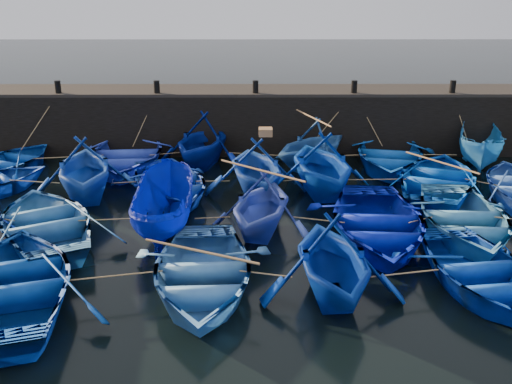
{
  "coord_description": "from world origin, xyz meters",
  "views": [
    {
      "loc": [
        -0.05,
        -13.49,
        6.91
      ],
      "look_at": [
        0.0,
        3.2,
        0.7
      ],
      "focal_mm": 40.0,
      "sensor_mm": 36.0,
      "label": 1
    }
  ],
  "objects": [
    {
      "name": "ground",
      "position": [
        0.0,
        0.0,
        0.0
      ],
      "size": [
        120.0,
        120.0,
        0.0
      ],
      "primitive_type": "plane",
      "color": "black",
      "rests_on": "ground"
    },
    {
      "name": "quay_wall",
      "position": [
        0.0,
        10.5,
        1.25
      ],
      "size": [
        26.0,
        2.5,
        2.5
      ],
      "primitive_type": "cube",
      "color": "black",
      "rests_on": "ground"
    },
    {
      "name": "quay_top",
      "position": [
        0.0,
        10.5,
        2.56
      ],
      "size": [
        26.0,
        2.5,
        0.12
      ],
      "primitive_type": "cube",
      "color": "black",
      "rests_on": "quay_wall"
    },
    {
      "name": "bollard_0",
      "position": [
        -8.0,
        9.6,
        2.87
      ],
      "size": [
        0.24,
        0.24,
        0.5
      ],
      "primitive_type": "cylinder",
      "color": "black",
      "rests_on": "quay_top"
    },
    {
      "name": "bollard_1",
      "position": [
        -4.0,
        9.6,
        2.87
      ],
      "size": [
        0.24,
        0.24,
        0.5
      ],
      "primitive_type": "cylinder",
      "color": "black",
      "rests_on": "quay_top"
    },
    {
      "name": "bollard_2",
      "position": [
        0.0,
        9.6,
        2.87
      ],
      "size": [
        0.24,
        0.24,
        0.5
      ],
      "primitive_type": "cylinder",
      "color": "black",
      "rests_on": "quay_top"
    },
    {
      "name": "bollard_3",
      "position": [
        4.0,
        9.6,
        2.87
      ],
      "size": [
        0.24,
        0.24,
        0.5
      ],
      "primitive_type": "cylinder",
      "color": "black",
      "rests_on": "quay_top"
    },
    {
      "name": "bollard_4",
      "position": [
        8.0,
        9.6,
        2.87
      ],
      "size": [
        0.24,
        0.24,
        0.5
      ],
      "primitive_type": "cylinder",
      "color": "black",
      "rests_on": "quay_top"
    },
    {
      "name": "boat_0",
      "position": [
        -9.38,
        7.26,
        0.46
      ],
      "size": [
        4.53,
        5.27,
        0.92
      ],
      "primitive_type": "imported",
      "rotation": [
        0.0,
        0.0,
        2.78
      ],
      "color": "navy",
      "rests_on": "ground"
    },
    {
      "name": "boat_1",
      "position": [
        -5.01,
        7.73,
        0.59
      ],
      "size": [
        4.52,
        6.01,
        1.18
      ],
      "primitive_type": "imported",
      "rotation": [
        0.0,
        0.0,
        0.08
      ],
      "color": "#1F34B8",
      "rests_on": "ground"
    },
    {
      "name": "boat_2",
      "position": [
        -2.1,
        8.07,
        1.08
      ],
      "size": [
        4.48,
        4.88,
        2.16
      ],
      "primitive_type": "imported",
      "rotation": [
        0.0,
        0.0,
        -0.26
      ],
      "color": "#001478",
      "rests_on": "ground"
    },
    {
      "name": "boat_3",
      "position": [
        2.16,
        7.61,
        1.01
      ],
      "size": [
        5.04,
        5.05,
        2.02
      ],
      "primitive_type": "imported",
      "rotation": [
        0.0,
        0.0,
        -0.78
      ],
      "color": "#2559A7",
      "rests_on": "ground"
    },
    {
      "name": "boat_4",
      "position": [
        5.19,
        7.77,
        0.56
      ],
      "size": [
        4.9,
        6.08,
        1.12
      ],
      "primitive_type": "imported",
      "rotation": [
        0.0,
        0.0,
        -0.21
      ],
      "color": "#063E99",
      "rests_on": "ground"
    },
    {
      "name": "boat_5",
      "position": [
        8.72,
        7.72,
        0.83
      ],
      "size": [
        2.91,
        4.61,
        1.67
      ],
      "primitive_type": "imported",
      "rotation": [
        0.0,
        0.0,
        -0.32
      ],
      "color": "#2067AB",
      "rests_on": "ground"
    },
    {
      "name": "boat_7",
      "position": [
        -5.67,
        4.48,
        1.12
      ],
      "size": [
        4.62,
        5.04,
        2.24
      ],
      "primitive_type": "imported",
      "rotation": [
        0.0,
        0.0,
        3.39
      ],
      "color": "#133F9A",
      "rests_on": "ground"
    },
    {
      "name": "boat_8",
      "position": [
        -2.92,
        4.64,
        0.5
      ],
      "size": [
        5.07,
        5.8,
        1.0
      ],
      "primitive_type": "imported",
      "rotation": [
        0.0,
        0.0,
        0.4
      ],
      "color": "#133B9C",
      "rests_on": "ground"
    },
    {
      "name": "boat_9",
      "position": [
        0.02,
        4.69,
        1.06
      ],
      "size": [
        4.05,
        4.51,
        2.13
      ],
      "primitive_type": "imported",
      "rotation": [
        0.0,
        0.0,
        3.29
      ],
      "color": "#123C9A",
      "rests_on": "ground"
    },
    {
      "name": "boat_10",
      "position": [
        2.24,
        4.79,
        1.15
      ],
      "size": [
        4.44,
        4.93,
        2.3
      ],
      "primitive_type": "imported",
      "rotation": [
        0.0,
        0.0,
        3.31
      ],
      "color": "#02319F",
      "rests_on": "ground"
    },
    {
      "name": "boat_11",
      "position": [
        6.25,
        4.85,
        0.56
      ],
      "size": [
        5.58,
        6.42,
        1.11
      ],
      "primitive_type": "imported",
      "rotation": [
        0.0,
        0.0,
        2.76
      ],
      "color": "#0036A0",
      "rests_on": "ground"
    },
    {
      "name": "boat_14",
      "position": [
        -5.93,
        1.3,
        0.53
      ],
      "size": [
        5.62,
        6.26,
        1.07
      ],
      "primitive_type": "imported",
      "rotation": [
        0.0,
        0.0,
        3.61
      ],
      "color": "#245A93",
      "rests_on": "ground"
    },
    {
      "name": "boat_15",
      "position": [
        -2.65,
        1.44,
        0.85
      ],
      "size": [
        1.8,
        4.47,
        1.71
      ],
      "primitive_type": "imported",
      "rotation": [
        0.0,
        0.0,
        3.17
      ],
      "color": "#000F89",
      "rests_on": "ground"
    },
    {
      "name": "boat_16",
      "position": [
        0.14,
        1.55,
        0.96
      ],
      "size": [
        3.92,
        4.29,
        1.92
      ],
      "primitive_type": "imported",
      "rotation": [
        0.0,
        0.0,
        -0.24
      ],
      "color": "#2D44AF",
      "rests_on": "ground"
    },
    {
      "name": "boat_17",
      "position": [
        3.38,
        1.13,
        0.56
      ],
      "size": [
        4.27,
        5.7,
        1.13
      ],
      "primitive_type": "imported",
      "rotation": [
        0.0,
        0.0,
        -0.07
      ],
      "color": "#000F95",
      "rests_on": "ground"
    },
    {
      "name": "boat_18",
      "position": [
        5.94,
        1.52,
        0.53
      ],
      "size": [
        4.0,
        5.34,
        1.05
      ],
      "primitive_type": "imported",
      "rotation": [
        0.0,
        0.0,
        -0.07
      ],
      "color": "#2E70B0",
      "rests_on": "ground"
    },
    {
      "name": "boat_21",
      "position": [
        -5.42,
        -2.18,
        0.56
      ],
      "size": [
        5.26,
        6.29,
        1.12
      ],
      "primitive_type": "imported",
      "rotation": [
        0.0,
        0.0,
        3.44
      ],
      "color": "navy",
      "rests_on": "ground"
    },
    {
      "name": "boat_22",
      "position": [
        -1.3,
        -1.68,
        0.51
      ],
      "size": [
        3.79,
        5.13,
        1.03
      ],
      "primitive_type": "imported",
      "rotation": [
        0.0,
        0.0,
        0.05
      ],
      "color": "blue",
      "rests_on": "ground"
    },
    {
      "name": "boat_23",
      "position": [
        1.71,
        -1.98,
        1.02
      ],
      "size": [
        3.65,
        4.14,
        2.03
      ],
      "primitive_type": "imported",
      "rotation": [
        0.0,
        0.0,
        0.09
      ],
      "color": "navy",
      "rests_on": "ground"
    },
    {
      "name": "boat_24",
      "position": [
        5.3,
        -1.61,
        0.48
      ],
      "size": [
        3.89,
        5.04,
        0.97
      ],
      "primitive_type": "imported",
      "rotation": [
        0.0,
        0.0,
        0.13
      ],
      "color": "#043199",
      "rests_on": "ground"
    },
    {
      "name": "wooden_crate",
      "position": [
        0.32,
        4.69,
        2.25
      ],
      "size": [
        0.45,
        0.45,
        0.25
      ],
      "primitive_type": "cube",
      "color": "olive",
      "rests_on": "boat_9"
    },
    {
      "name": "mooring_ropes",
      "position": [
        -0.22,
        5.13,
        0.89
      ],
      "size": [
        18.15,
        11.72,
        2.1
      ],
      "color": "tan",
      "rests_on": "ground"
    },
    {
      "name": "loose_oars",
      "position": [
        1.82,
        3.08,
        1.55
      ],
      "size": [
        9.81,
        11.37,
        1.05
      ],
      "color": "#99724C",
      "rests_on": "ground"
    }
  ]
}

